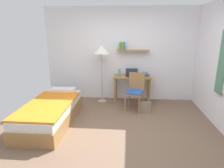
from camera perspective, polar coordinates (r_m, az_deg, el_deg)
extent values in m
plane|color=brown|center=(3.90, 2.34, -14.26)|extent=(5.28, 5.28, 0.00)
cube|color=white|center=(5.44, 3.45, 8.80)|extent=(4.40, 0.05, 2.60)
cube|color=#9E703D|center=(5.29, 6.30, 10.03)|extent=(0.88, 0.22, 0.02)
cube|color=#4CA856|center=(5.32, 2.31, 11.33)|extent=(0.03, 0.15, 0.20)
cube|color=#4CA856|center=(5.31, 2.74, 11.41)|extent=(0.03, 0.15, 0.21)
cube|color=gold|center=(5.30, 3.30, 11.34)|extent=(0.03, 0.18, 0.21)
cube|color=#3384C6|center=(5.30, 3.82, 11.35)|extent=(0.03, 0.16, 0.21)
cube|color=#4C7F66|center=(4.28, 30.23, 5.58)|extent=(0.03, 0.28, 1.25)
cube|color=#9E703D|center=(4.42, -17.64, -9.18)|extent=(0.88, 2.03, 0.28)
cube|color=silver|center=(4.34, -17.87, -6.53)|extent=(0.85, 1.96, 0.16)
cube|color=orange|center=(4.20, -18.61, -5.87)|extent=(0.90, 1.66, 0.04)
cube|color=white|center=(4.99, -14.60, -1.82)|extent=(0.62, 0.28, 0.10)
cube|color=#9E703D|center=(5.22, 6.12, 2.22)|extent=(1.01, 0.51, 0.03)
cylinder|color=#9E703D|center=(5.13, 0.91, -2.31)|extent=(0.06, 0.06, 0.73)
cylinder|color=#9E703D|center=(5.15, 11.17, -2.53)|extent=(0.06, 0.06, 0.73)
cylinder|color=#9E703D|center=(5.52, 1.20, -1.01)|extent=(0.06, 0.06, 0.73)
cylinder|color=#9E703D|center=(5.55, 10.72, -1.22)|extent=(0.06, 0.06, 0.73)
cube|color=#9E703D|center=(4.79, 6.75, -2.76)|extent=(0.54, 0.54, 0.03)
cube|color=blue|center=(4.78, 6.76, -2.42)|extent=(0.49, 0.49, 0.04)
cube|color=#9E703D|center=(4.89, 7.49, 0.86)|extent=(0.39, 0.16, 0.44)
cylinder|color=#9E703D|center=(4.75, 4.00, -5.72)|extent=(0.04, 0.04, 0.43)
cylinder|color=#9E703D|center=(4.66, 8.13, -6.30)|extent=(0.04, 0.04, 0.43)
cylinder|color=#9E703D|center=(5.07, 5.32, -4.38)|extent=(0.04, 0.04, 0.43)
cylinder|color=#9E703D|center=(4.98, 9.21, -4.89)|extent=(0.04, 0.04, 0.43)
cylinder|color=#B2A893|center=(5.46, -2.97, -5.09)|extent=(0.24, 0.24, 0.02)
cylinder|color=#B2A893|center=(5.26, -3.07, 1.87)|extent=(0.03, 0.03, 1.34)
cone|color=silver|center=(5.14, -3.20, 10.35)|extent=(0.43, 0.43, 0.22)
cube|color=black|center=(5.21, 5.93, 2.43)|extent=(0.34, 0.21, 0.01)
cube|color=black|center=(5.25, 5.95, 3.63)|extent=(0.33, 0.08, 0.19)
cube|color=black|center=(5.25, 5.95, 3.60)|extent=(0.30, 0.07, 0.16)
cylinder|color=#42A87F|center=(5.12, 2.25, 3.41)|extent=(0.06, 0.06, 0.21)
cube|color=purple|center=(5.27, 9.96, 2.50)|extent=(0.17, 0.22, 0.03)
cube|color=#333338|center=(5.28, 9.95, 2.80)|extent=(0.17, 0.19, 0.02)
cube|color=#3384C6|center=(5.26, 9.91, 3.00)|extent=(0.17, 0.21, 0.02)
cube|color=#3384C6|center=(5.25, 9.91, 3.26)|extent=(0.18, 0.22, 0.03)
cube|color=gray|center=(4.78, 9.76, -6.87)|extent=(0.28, 0.12, 0.26)
torus|color=gray|center=(4.71, 9.86, -4.82)|extent=(0.20, 0.02, 0.20)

